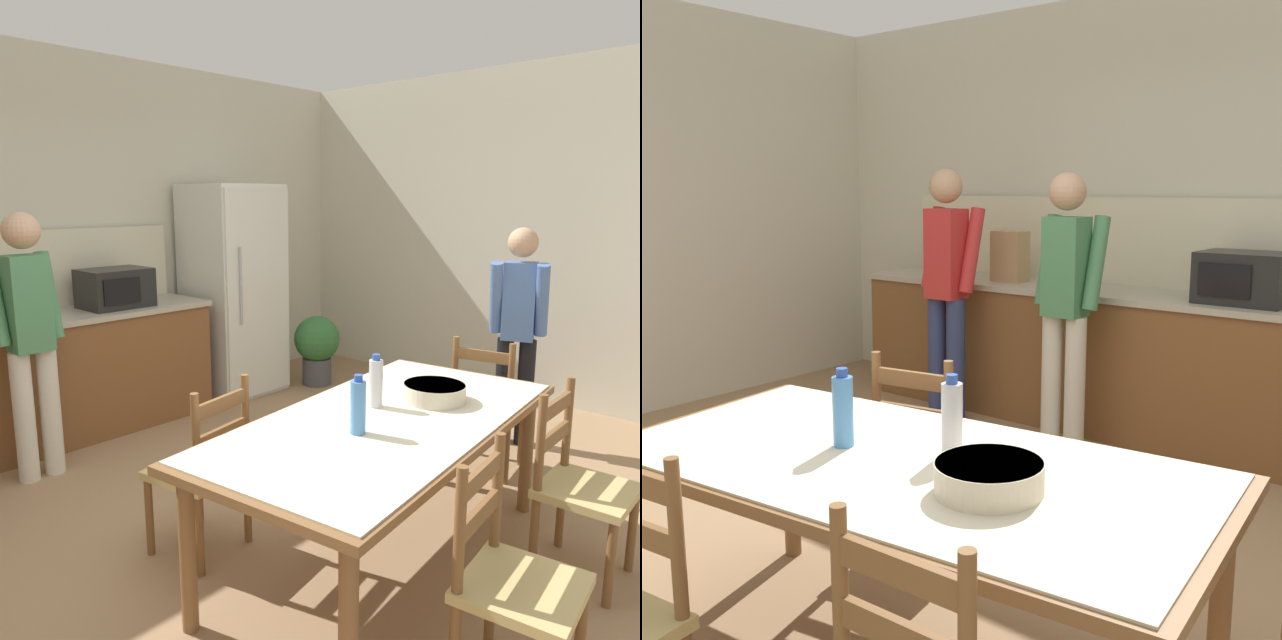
% 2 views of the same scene
% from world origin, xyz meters
% --- Properties ---
extents(ground_plane, '(8.32, 8.32, 0.00)m').
position_xyz_m(ground_plane, '(0.00, 0.00, 0.00)').
color(ground_plane, '#9E7A56').
extents(wall_back, '(6.52, 0.12, 2.90)m').
position_xyz_m(wall_back, '(0.00, 2.66, 1.45)').
color(wall_back, beige).
rests_on(wall_back, ground).
extents(kitchen_counter, '(3.50, 0.66, 0.94)m').
position_xyz_m(kitchen_counter, '(-0.64, 2.23, 0.47)').
color(kitchen_counter, brown).
rests_on(kitchen_counter, ground).
extents(counter_splashback, '(3.46, 0.03, 0.60)m').
position_xyz_m(counter_splashback, '(-0.64, 2.54, 1.24)').
color(counter_splashback, beige).
rests_on(counter_splashback, kitchen_counter).
extents(microwave, '(0.50, 0.39, 0.30)m').
position_xyz_m(microwave, '(0.41, 2.21, 1.09)').
color(microwave, black).
rests_on(microwave, kitchen_counter).
extents(paper_bag, '(0.24, 0.16, 0.36)m').
position_xyz_m(paper_bag, '(-1.24, 2.20, 1.12)').
color(paper_bag, tan).
rests_on(paper_bag, kitchen_counter).
extents(dining_table, '(2.14, 1.21, 0.75)m').
position_xyz_m(dining_table, '(0.27, -0.53, 0.68)').
color(dining_table, brown).
rests_on(dining_table, ground).
extents(bottle_near_centre, '(0.07, 0.07, 0.27)m').
position_xyz_m(bottle_near_centre, '(0.01, -0.56, 0.88)').
color(bottle_near_centre, '#4C8ED6').
rests_on(bottle_near_centre, dining_table).
extents(bottle_off_centre, '(0.07, 0.07, 0.27)m').
position_xyz_m(bottle_off_centre, '(0.35, -0.39, 0.88)').
color(bottle_off_centre, silver).
rests_on(bottle_off_centre, dining_table).
extents(serving_bowl, '(0.32, 0.32, 0.09)m').
position_xyz_m(serving_bowl, '(0.63, -0.56, 0.80)').
color(serving_bowl, beige).
rests_on(serving_bowl, dining_table).
extents(chair_side_far_left, '(0.49, 0.47, 0.91)m').
position_xyz_m(chair_side_far_left, '(-0.28, 0.20, 0.44)').
color(chair_side_far_left, brown).
rests_on(chair_side_far_left, ground).
extents(person_at_sink, '(0.43, 0.30, 1.73)m').
position_xyz_m(person_at_sink, '(-1.42, 1.71, 0.97)').
color(person_at_sink, navy).
rests_on(person_at_sink, ground).
extents(person_at_counter, '(0.43, 0.29, 1.70)m').
position_xyz_m(person_at_counter, '(-0.47, 1.69, 0.95)').
color(person_at_counter, silver).
rests_on(person_at_counter, ground).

